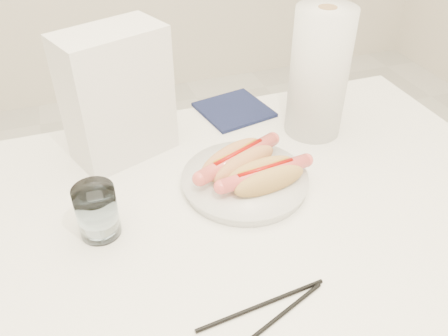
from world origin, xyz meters
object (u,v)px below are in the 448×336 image
object	(u,v)px
napkin_box	(117,96)
paper_towel_roll	(319,74)
hotdog_right	(265,176)
plate	(245,182)
table	(228,239)
hotdog_left	(238,161)
water_glass	(97,211)

from	to	relation	value
napkin_box	paper_towel_roll	xyz separation A→B (m)	(0.42, -0.06, 0.01)
hotdog_right	plate	bearing A→B (deg)	118.07
paper_towel_roll	table	bearing A→B (deg)	-143.08
table	hotdog_left	distance (m)	0.15
napkin_box	paper_towel_roll	world-z (taller)	paper_towel_roll
plate	hotdog_left	distance (m)	0.04
hotdog_right	napkin_box	size ratio (longest dim) A/B	0.69
table	plate	distance (m)	0.12
napkin_box	hotdog_right	bearing A→B (deg)	-66.70
table	hotdog_left	world-z (taller)	hotdog_left
paper_towel_roll	plate	bearing A→B (deg)	-147.79
hotdog_right	water_glass	bearing A→B (deg)	173.14
hotdog_right	water_glass	distance (m)	0.31
table	paper_towel_roll	size ratio (longest dim) A/B	4.26
napkin_box	water_glass	bearing A→B (deg)	-130.60
hotdog_left	paper_towel_roll	size ratio (longest dim) A/B	0.67
hotdog_left	water_glass	xyz separation A→B (m)	(-0.28, -0.06, 0.00)
plate	paper_towel_roll	size ratio (longest dim) A/B	0.84
plate	water_glass	size ratio (longest dim) A/B	2.44
hotdog_right	napkin_box	world-z (taller)	napkin_box
hotdog_left	table	bearing A→B (deg)	-142.53
table	water_glass	xyz separation A→B (m)	(-0.22, 0.03, 0.11)
plate	paper_towel_roll	world-z (taller)	paper_towel_roll
plate	paper_towel_roll	bearing A→B (deg)	32.21
hotdog_right	hotdog_left	bearing A→B (deg)	110.29
hotdog_right	paper_towel_roll	size ratio (longest dim) A/B	0.65
table	plate	size ratio (longest dim) A/B	5.06
hotdog_right	paper_towel_roll	distance (m)	0.28
water_glass	hotdog_left	bearing A→B (deg)	12.27
table	napkin_box	size ratio (longest dim) A/B	4.45
table	paper_towel_roll	world-z (taller)	paper_towel_roll
paper_towel_roll	napkin_box	bearing A→B (deg)	172.53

